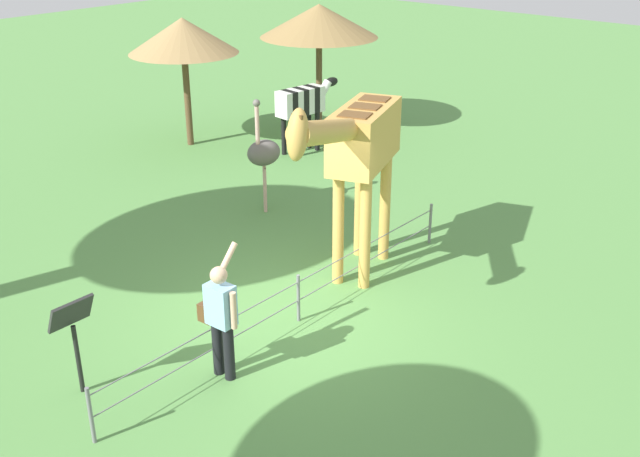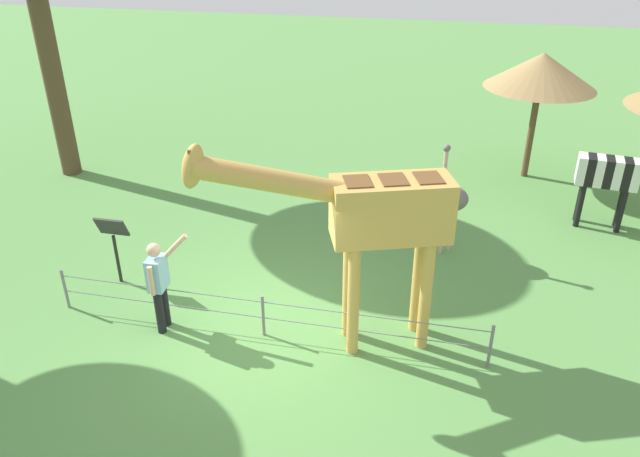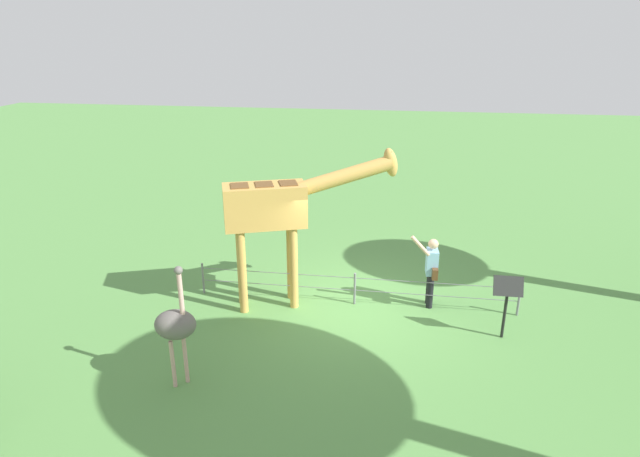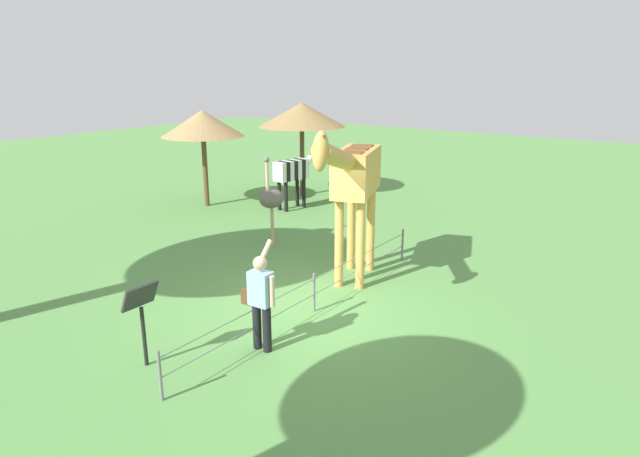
# 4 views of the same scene
# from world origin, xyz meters

# --- Properties ---
(ground_plane) EXTENTS (60.00, 60.00, 0.00)m
(ground_plane) POSITION_xyz_m (0.00, 0.00, 0.00)
(ground_plane) COLOR #568E47
(giraffe) EXTENTS (3.71, 1.72, 3.45)m
(giraffe) POSITION_xyz_m (-1.60, -0.09, 2.21)
(giraffe) COLOR gold
(giraffe) RESTS_ON ground_plane
(visitor) EXTENTS (0.63, 0.58, 1.71)m
(visitor) POSITION_xyz_m (1.63, 0.27, 0.90)
(visitor) COLOR black
(visitor) RESTS_ON ground_plane
(zebra) EXTENTS (1.82, 0.58, 1.66)m
(zebra) POSITION_xyz_m (-5.91, -5.04, 1.16)
(zebra) COLOR black
(zebra) RESTS_ON ground_plane
(ostrich) EXTENTS (0.70, 0.56, 2.25)m
(ostrich) POSITION_xyz_m (-2.71, -3.21, 1.18)
(ostrich) COLOR #CC9E93
(ostrich) RESTS_ON ground_plane
(shade_hut_near) EXTENTS (2.60, 2.60, 3.07)m
(shade_hut_near) POSITION_xyz_m (-4.52, -7.55, 2.65)
(shade_hut_near) COLOR brown
(shade_hut_near) RESTS_ON ground_plane
(shade_hut_far) EXTENTS (2.97, 2.97, 3.21)m
(shade_hut_far) POSITION_xyz_m (-7.55, -5.93, 2.80)
(shade_hut_far) COLOR brown
(shade_hut_far) RESTS_ON ground_plane
(info_sign) EXTENTS (0.56, 0.21, 1.32)m
(info_sign) POSITION_xyz_m (3.03, -0.84, 0.95)
(info_sign) COLOR black
(info_sign) RESTS_ON ground_plane
(wire_fence) EXTENTS (7.05, 0.05, 0.75)m
(wire_fence) POSITION_xyz_m (0.00, 0.10, 0.40)
(wire_fence) COLOR slate
(wire_fence) RESTS_ON ground_plane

